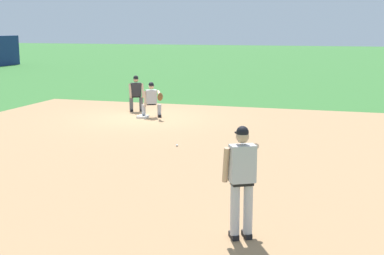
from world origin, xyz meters
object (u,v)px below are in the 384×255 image
at_px(baseball, 177,145).
at_px(pitcher, 242,175).
at_px(first_base_bag, 143,117).
at_px(umpire, 136,92).
at_px(first_baseman, 152,98).

distance_m(baseball, pitcher, 6.92).
distance_m(first_base_bag, umpire, 1.82).
bearing_deg(baseball, umpire, 32.47).
relative_size(pitcher, first_baseman, 1.39).
bearing_deg(first_baseman, baseball, -151.17).
xyz_separation_m(first_base_bag, umpire, (1.42, 0.85, 0.75)).
xyz_separation_m(pitcher, umpire, (11.79, 6.75, -0.27)).
height_order(first_base_bag, first_baseman, first_baseman).
bearing_deg(first_base_bag, first_baseman, -54.57).
height_order(first_base_bag, baseball, first_base_bag).
relative_size(first_base_bag, umpire, 0.26).
bearing_deg(umpire, pitcher, -150.20).
relative_size(baseball, first_baseman, 0.06).
distance_m(first_baseman, umpire, 1.67).
bearing_deg(baseball, first_baseman, 28.83).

